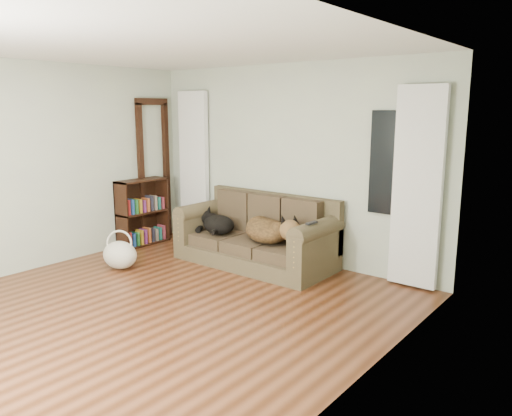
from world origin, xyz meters
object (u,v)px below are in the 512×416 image
Objects in this scene: dog_black_lab at (217,223)px; sofa at (255,231)px; tote_bag at (120,256)px; bookshelf at (143,212)px; dog_shepherd at (269,231)px.

sofa is at bearing 39.08° from dog_black_lab.
bookshelf is at bearing 126.44° from tote_bag.
dog_black_lab is (-0.60, -0.08, 0.03)m from sofa.
dog_shepherd is 1.94m from tote_bag.
sofa reaches higher than tote_bag.
tote_bag is (-0.63, -1.14, -0.32)m from dog_black_lab.
sofa is at bearing 4.61° from bookshelf.
dog_shepherd is at bearing 2.60° from bookshelf.
sofa is 3.53× the size of dog_black_lab.
dog_shepherd reaches higher than dog_black_lab.
sofa is 1.95m from bookshelf.
dog_shepherd is at bearing -8.60° from sofa.
tote_bag is at bearing -135.35° from sofa.
dog_black_lab is 1.21× the size of tote_bag.
bookshelf reaches higher than dog_shepherd.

